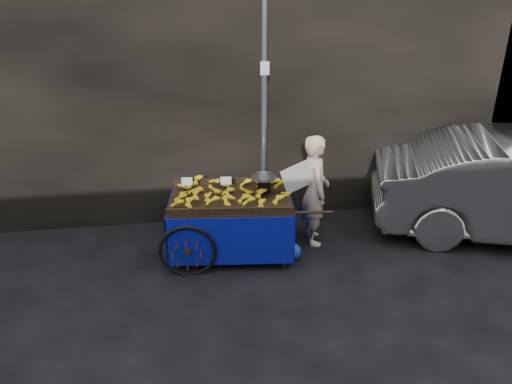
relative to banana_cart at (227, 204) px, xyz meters
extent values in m
plane|color=black|center=(0.31, -0.58, -0.75)|extent=(80.00, 80.00, 0.00)
cube|color=black|center=(-0.69, 2.02, 1.75)|extent=(11.00, 2.00, 5.00)
cylinder|color=slate|center=(0.61, 0.72, 1.25)|extent=(0.08, 0.08, 4.00)
cube|color=white|center=(0.61, 0.67, 1.65)|extent=(0.12, 0.02, 0.18)
cube|color=black|center=(0.05, -0.01, 0.05)|extent=(1.70, 1.16, 0.06)
cube|color=black|center=(0.10, 0.46, 0.12)|extent=(1.60, 0.21, 0.10)
cube|color=black|center=(0.00, -0.47, 0.12)|extent=(1.60, 0.21, 0.10)
cube|color=black|center=(0.71, -0.48, -0.35)|extent=(0.06, 0.06, 0.80)
cube|color=black|center=(0.79, 0.32, -0.35)|extent=(0.06, 0.06, 0.80)
cylinder|color=black|center=(1.06, -0.51, 0.05)|extent=(0.50, 0.09, 0.04)
cylinder|color=black|center=(1.14, 0.28, 0.05)|extent=(0.50, 0.09, 0.04)
torus|color=black|center=(-0.55, -0.49, -0.40)|extent=(0.75, 0.13, 0.75)
torus|color=black|center=(-0.44, 0.59, -0.40)|extent=(0.75, 0.13, 0.75)
cylinder|color=black|center=(-0.50, 0.05, -0.40)|extent=(0.17, 1.12, 0.05)
cube|color=navy|center=(0.00, -0.51, -0.29)|extent=(1.64, 0.19, 0.68)
cube|color=navy|center=(0.10, 0.50, -0.29)|extent=(1.64, 0.19, 0.68)
cube|color=navy|center=(-0.76, 0.08, -0.29)|extent=(0.13, 1.04, 0.68)
cube|color=navy|center=(0.86, -0.09, -0.29)|extent=(0.13, 1.04, 0.68)
cube|color=black|center=(0.51, 0.00, 0.22)|extent=(0.19, 0.16, 0.16)
cylinder|color=silver|center=(0.51, 0.00, 0.36)|extent=(0.37, 0.37, 0.03)
cube|color=white|center=(-0.51, -0.06, 0.38)|extent=(0.14, 0.02, 0.11)
cube|color=white|center=(-0.01, -0.11, 0.38)|extent=(0.14, 0.02, 0.11)
imported|color=beige|center=(1.25, 0.14, 0.05)|extent=(0.41, 0.60, 1.61)
cube|color=silver|center=(1.00, 0.04, 0.33)|extent=(0.58, 0.13, 0.50)
ellipsoid|color=blue|center=(0.83, -0.32, -0.62)|extent=(0.27, 0.22, 0.25)
camera|label=1|loc=(-0.47, -5.99, 2.95)|focal=35.00mm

